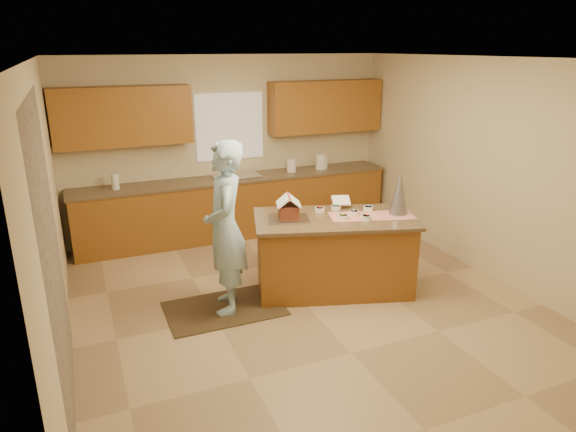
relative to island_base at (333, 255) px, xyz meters
The scene contains 28 objects.
floor 0.68m from the island_base, 158.73° to the right, with size 5.50×5.50×0.00m, color tan.
ceiling 2.32m from the island_base, 158.73° to the right, with size 5.50×5.50×0.00m, color silver.
wall_back 2.76m from the island_base, 100.76° to the left, with size 5.50×5.50×0.00m, color beige.
wall_front 3.12m from the island_base, 99.40° to the right, with size 5.50×5.50×0.00m, color beige.
wall_left 3.13m from the island_base, behind, with size 5.50×5.50×0.00m, color beige.
wall_right 2.22m from the island_base, ahead, with size 5.50×5.50×0.00m, color beige.
stone_accent 3.23m from the island_base, 161.56° to the right, with size 2.50×2.50×0.00m, color gray.
window_curtain 2.85m from the island_base, 100.89° to the left, with size 1.05×0.03×1.00m, color white.
back_counter_base 2.31m from the island_base, 102.15° to the left, with size 4.80×0.60×0.88m, color brown.
back_counter_top 2.36m from the island_base, 102.15° to the left, with size 4.85×0.63×0.04m, color brown.
upper_cabinet_left 3.46m from the island_base, 130.55° to the left, with size 1.85×0.35×0.80m, color #9E5F21.
upper_cabinet_right 2.99m from the island_base, 65.93° to the left, with size 1.85×0.35×0.80m, color #9E5F21.
sink 2.36m from the island_base, 102.15° to the left, with size 0.70×0.45×0.12m, color silver.
faucet 2.57m from the island_base, 101.28° to the left, with size 0.03×0.03×0.28m, color silver.
island_base is the anchor object (origin of this frame).
island_top 0.46m from the island_base, ahead, with size 1.86×0.97×0.04m, color brown.
table_runner 0.65m from the island_base, 17.22° to the right, with size 0.99×0.36×0.01m, color red.
baking_tray 0.73m from the island_base, 167.98° to the left, with size 0.46×0.34×0.02m, color silver.
cookbook 0.69m from the island_base, 51.24° to the left, with size 0.22×0.02×0.18m, color white.
tinsel_tree 1.08m from the island_base, 13.55° to the right, with size 0.22×0.22×0.55m, color #A1A0AC.
rug 1.44m from the island_base, behind, with size 1.29×0.84×0.01m, color black.
boy 1.42m from the island_base, behind, with size 0.69×0.45×1.89m, color #9AC2DB.
canister_a 2.37m from the island_base, 79.42° to the left, with size 0.15×0.15×0.20m, color white.
canister_b 2.52m from the island_base, 67.47° to the left, with size 0.17×0.17×0.24m, color white.
canister_c 2.54m from the island_base, 66.28° to the left, with size 0.13×0.13×0.18m, color white.
paper_towel 3.23m from the island_base, 134.69° to the left, with size 0.10×0.10×0.22m, color white.
gingerbread_house 0.82m from the island_base, 167.98° to the left, with size 0.34×0.35×0.28m.
candy_bowls 0.54m from the island_base, 10.63° to the left, with size 0.68×0.60×0.05m.
Camera 1 is at (-2.24, -4.85, 2.82)m, focal length 32.13 mm.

